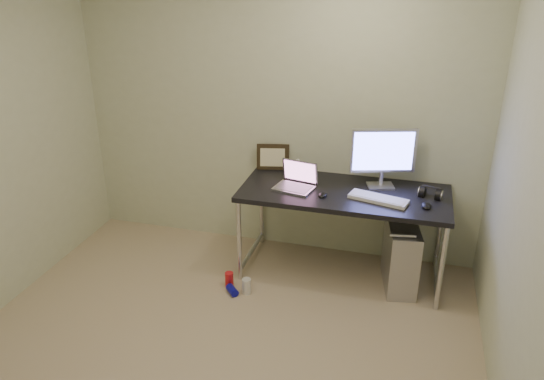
{
  "coord_description": "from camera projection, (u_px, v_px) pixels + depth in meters",
  "views": [
    {
      "loc": [
        1.12,
        -2.46,
        2.46
      ],
      "look_at": [
        0.15,
        1.04,
        0.85
      ],
      "focal_mm": 35.0,
      "sensor_mm": 36.0,
      "label": 1
    }
  ],
  "objects": [
    {
      "name": "floor",
      "position": [
        207.0,
        370.0,
        3.44
      ],
      "size": [
        3.5,
        3.5,
        0.0
      ],
      "primitive_type": "plane",
      "color": "tan",
      "rests_on": "ground"
    },
    {
      "name": "wall_back",
      "position": [
        277.0,
        112.0,
        4.47
      ],
      "size": [
        3.5,
        0.02,
        2.5
      ],
      "primitive_type": "cube",
      "color": "beige",
      "rests_on": "ground"
    },
    {
      "name": "wall_right",
      "position": [
        539.0,
        235.0,
        2.51
      ],
      "size": [
        0.02,
        3.5,
        2.5
      ],
      "primitive_type": "cube",
      "color": "beige",
      "rests_on": "ground"
    },
    {
      "name": "desk",
      "position": [
        344.0,
        200.0,
        4.23
      ],
      "size": [
        1.65,
        0.72,
        0.75
      ],
      "color": "black",
      "rests_on": "ground"
    },
    {
      "name": "tower_computer",
      "position": [
        400.0,
        255.0,
        4.23
      ],
      "size": [
        0.31,
        0.55,
        0.57
      ],
      "rotation": [
        0.0,
        0.0,
        0.18
      ],
      "color": "#B1B1B5",
      "rests_on": "ground"
    },
    {
      "name": "cable_a",
      "position": [
        398.0,
        220.0,
        4.51
      ],
      "size": [
        0.01,
        0.16,
        0.69
      ],
      "primitive_type": "cylinder",
      "rotation": [
        0.21,
        0.0,
        0.0
      ],
      "color": "black",
      "rests_on": "ground"
    },
    {
      "name": "cable_b",
      "position": [
        409.0,
        224.0,
        4.48
      ],
      "size": [
        0.02,
        0.11,
        0.71
      ],
      "primitive_type": "cylinder",
      "rotation": [
        0.14,
        0.0,
        0.09
      ],
      "color": "black",
      "rests_on": "ground"
    },
    {
      "name": "can_red",
      "position": [
        229.0,
        279.0,
        4.28
      ],
      "size": [
        0.08,
        0.08,
        0.12
      ],
      "primitive_type": "cylinder",
      "rotation": [
        0.0,
        0.0,
        -0.27
      ],
      "color": "red",
      "rests_on": "ground"
    },
    {
      "name": "can_white",
      "position": [
        247.0,
        286.0,
        4.19
      ],
      "size": [
        0.09,
        0.09,
        0.13
      ],
      "primitive_type": "cylinder",
      "rotation": [
        0.0,
        0.0,
        -0.25
      ],
      "color": "silver",
      "rests_on": "ground"
    },
    {
      "name": "can_blue",
      "position": [
        232.0,
        290.0,
        4.2
      ],
      "size": [
        0.13,
        0.13,
        0.06
      ],
      "primitive_type": "cylinder",
      "rotation": [
        1.57,
        0.0,
        0.76
      ],
      "color": "#0C0C9E",
      "rests_on": "ground"
    },
    {
      "name": "laptop",
      "position": [
        296.0,
        182.0,
        4.25
      ],
      "size": [
        0.35,
        0.3,
        0.21
      ],
      "rotation": [
        0.0,
        0.0,
        -0.2
      ],
      "color": "silver",
      "rests_on": "desk"
    },
    {
      "name": "monitor",
      "position": [
        383.0,
        153.0,
        4.17
      ],
      "size": [
        0.5,
        0.2,
        0.48
      ],
      "rotation": [
        0.0,
        0.0,
        0.29
      ],
      "color": "silver",
      "rests_on": "desk"
    },
    {
      "name": "keyboard",
      "position": [
        378.0,
        199.0,
        4.03
      ],
      "size": [
        0.47,
        0.25,
        0.03
      ],
      "primitive_type": "cube",
      "rotation": [
        0.0,
        0.0,
        -0.25
      ],
      "color": "silver",
      "rests_on": "desk"
    },
    {
      "name": "mouse_right",
      "position": [
        426.0,
        205.0,
        3.92
      ],
      "size": [
        0.09,
        0.12,
        0.04
      ],
      "primitive_type": "ellipsoid",
      "rotation": [
        0.0,
        0.0,
        0.1
      ],
      "color": "black",
      "rests_on": "desk"
    },
    {
      "name": "mouse_left",
      "position": [
        323.0,
        194.0,
        4.1
      ],
      "size": [
        0.08,
        0.11,
        0.03
      ],
      "primitive_type": "ellipsoid",
      "rotation": [
        0.0,
        0.0,
        -0.14
      ],
      "color": "black",
      "rests_on": "desk"
    },
    {
      "name": "headphones",
      "position": [
        431.0,
        193.0,
        4.08
      ],
      "size": [
        0.19,
        0.11,
        0.11
      ],
      "rotation": [
        0.0,
        0.0,
        -0.23
      ],
      "color": "black",
      "rests_on": "desk"
    },
    {
      "name": "picture_frame",
      "position": [
        273.0,
        157.0,
        4.59
      ],
      "size": [
        0.29,
        0.14,
        0.23
      ],
      "primitive_type": "cube",
      "rotation": [
        -0.21,
        0.0,
        0.22
      ],
      "color": "black",
      "rests_on": "desk"
    },
    {
      "name": "webcam",
      "position": [
        297.0,
        163.0,
        4.49
      ],
      "size": [
        0.05,
        0.04,
        0.13
      ],
      "rotation": [
        0.0,
        0.0,
        -0.2
      ],
      "color": "silver",
      "rests_on": "desk"
    }
  ]
}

